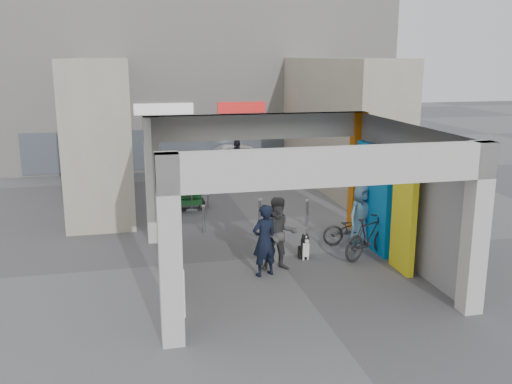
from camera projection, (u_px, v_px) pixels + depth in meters
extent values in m
plane|color=slate|center=(277.00, 257.00, 14.80)|extent=(90.00, 90.00, 0.00)
cube|color=#B9B8B4|center=(170.00, 252.00, 9.95)|extent=(0.40, 0.40, 3.50)
cube|color=#B9B8B4|center=(153.00, 180.00, 15.64)|extent=(0.40, 0.40, 3.50)
cube|color=#B9B8B4|center=(476.00, 229.00, 11.25)|extent=(0.40, 0.40, 3.50)
cube|color=orange|center=(357.00, 171.00, 16.94)|extent=(0.40, 0.40, 3.50)
plane|color=silver|center=(160.00, 208.00, 12.80)|extent=(0.00, 6.40, 6.40)
plane|color=gray|center=(405.00, 194.00, 14.09)|extent=(0.00, 6.40, 6.40)
cube|color=#0C73C3|center=(373.00, 197.00, 15.25)|extent=(0.15, 2.00, 2.80)
cube|color=yellow|center=(404.00, 215.00, 13.54)|extent=(0.15, 1.00, 2.80)
plane|color=#AFAFAA|center=(289.00, 127.00, 13.04)|extent=(6.40, 6.40, 0.00)
cube|color=#B9B8B4|center=(259.00, 126.00, 16.01)|extent=(6.40, 0.30, 0.70)
cube|color=#B9B8B4|center=(336.00, 166.00, 10.23)|extent=(6.40, 0.30, 0.70)
cube|color=silver|center=(257.00, 127.00, 16.18)|extent=(4.20, 0.05, 0.55)
cube|color=silver|center=(202.00, 79.00, 27.15)|extent=(18.00, 4.00, 8.00)
cube|color=#515966|center=(210.00, 148.00, 25.90)|extent=(16.20, 0.06, 1.80)
cube|color=white|center=(164.00, 109.00, 25.06)|extent=(2.60, 0.06, 0.50)
cube|color=red|center=(242.00, 108.00, 25.81)|extent=(2.20, 0.06, 0.50)
cube|color=#AFA891|center=(102.00, 130.00, 20.36)|extent=(2.00, 9.00, 5.00)
cube|color=#AFA891|center=(339.00, 124.00, 22.30)|extent=(2.00, 9.00, 5.00)
cylinder|color=#94989D|center=(204.00, 219.00, 16.72)|extent=(0.09, 0.09, 0.82)
cylinder|color=#94989D|center=(260.00, 215.00, 16.93)|extent=(0.09, 0.09, 0.95)
cylinder|color=#94989D|center=(307.00, 213.00, 17.36)|extent=(0.09, 0.09, 0.81)
cube|color=silver|center=(180.00, 289.00, 11.48)|extent=(0.15, 0.56, 1.00)
cube|color=red|center=(182.00, 287.00, 11.48)|extent=(0.09, 0.39, 0.40)
cube|color=silver|center=(165.00, 229.00, 15.50)|extent=(0.18, 0.56, 1.00)
cube|color=red|center=(167.00, 227.00, 15.50)|extent=(0.11, 0.39, 0.40)
cylinder|color=#A4A3A8|center=(192.00, 201.00, 19.09)|extent=(0.06, 0.06, 0.69)
cylinder|color=#A4A3A8|center=(192.00, 211.00, 19.17)|extent=(0.42, 0.42, 0.02)
cylinder|color=#A4A3A8|center=(191.00, 191.00, 19.01)|extent=(0.67, 0.67, 0.05)
cube|color=#A4A3A8|center=(175.00, 207.00, 18.82)|extent=(0.36, 0.36, 0.43)
cube|color=#A4A3A8|center=(174.00, 193.00, 18.88)|extent=(0.36, 0.05, 0.43)
cube|color=#A4A3A8|center=(204.00, 201.00, 19.68)|extent=(0.36, 0.36, 0.43)
cube|color=#A4A3A8|center=(203.00, 187.00, 19.74)|extent=(0.36, 0.05, 0.43)
cube|color=#A4A3A8|center=(182.00, 201.00, 19.60)|extent=(0.36, 0.36, 0.43)
cube|color=#A4A3A8|center=(181.00, 188.00, 19.67)|extent=(0.36, 0.05, 0.43)
cube|color=black|center=(186.00, 205.00, 19.33)|extent=(1.20, 0.60, 0.30)
cube|color=#1B5F28|center=(187.00, 202.00, 19.16)|extent=(1.00, 0.35, 0.18)
cube|color=#1B5F28|center=(186.00, 195.00, 19.25)|extent=(1.00, 0.35, 0.18)
cube|color=#1B5F28|center=(185.00, 188.00, 19.35)|extent=(1.00, 0.35, 0.18)
cube|color=#1B5F28|center=(244.00, 184.00, 22.51)|extent=(0.52, 0.45, 0.28)
cube|color=navy|center=(244.00, 177.00, 22.45)|extent=(0.52, 0.45, 0.28)
cube|color=black|center=(303.00, 253.00, 14.74)|extent=(0.26, 0.34, 0.26)
cube|color=black|center=(305.00, 247.00, 14.56)|extent=(0.20, 0.17, 0.38)
cube|color=white|center=(306.00, 250.00, 14.48)|extent=(0.16, 0.03, 0.36)
cylinder|color=white|center=(303.00, 255.00, 14.52)|extent=(0.05, 0.05, 0.30)
cylinder|color=white|center=(308.00, 254.00, 14.54)|extent=(0.05, 0.05, 0.30)
sphere|color=black|center=(305.00, 239.00, 14.48)|extent=(0.20, 0.20, 0.20)
cube|color=white|center=(307.00, 241.00, 14.39)|extent=(0.09, 0.13, 0.06)
cone|color=black|center=(303.00, 235.00, 14.49)|extent=(0.07, 0.07, 0.09)
cone|color=black|center=(307.00, 234.00, 14.51)|extent=(0.07, 0.07, 0.09)
imported|color=black|center=(264.00, 240.00, 13.36)|extent=(0.73, 0.59, 1.74)
imported|color=#414144|center=(279.00, 234.00, 13.70)|extent=(0.93, 0.75, 1.81)
imported|color=#598BAE|center=(361.00, 215.00, 15.57)|extent=(0.96, 0.79, 1.69)
imported|color=black|center=(238.00, 163.00, 22.83)|extent=(1.12, 0.58, 1.83)
imported|color=black|center=(353.00, 229.00, 15.68)|extent=(1.71, 0.66, 0.89)
imported|color=black|center=(369.00, 237.00, 14.63)|extent=(1.87, 1.33, 1.11)
imported|color=silver|center=(242.00, 157.00, 25.68)|extent=(3.99, 1.90, 1.32)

